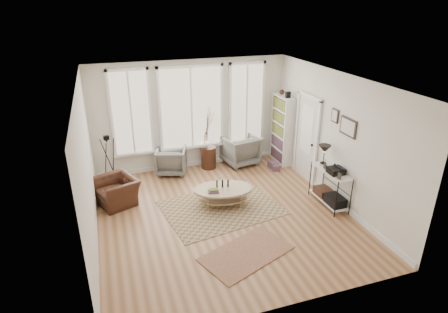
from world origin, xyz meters
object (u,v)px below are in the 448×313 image
object	(u,v)px
bookcase	(282,129)
side_table	(208,140)
accent_chair	(117,191)
armchair_right	(240,150)
coffee_table	(223,192)
low_shelf	(330,184)
armchair_left	(171,161)

from	to	relation	value
bookcase	side_table	distance (m)	2.08
accent_chair	armchair_right	bearing A→B (deg)	87.24
coffee_table	side_table	size ratio (longest dim) A/B	0.84
low_shelf	coffee_table	bearing A→B (deg)	162.49
bookcase	armchair_left	size ratio (longest dim) A/B	2.67
side_table	bookcase	bearing A→B (deg)	-6.21
low_shelf	accent_chair	xyz separation A→B (m)	(-4.51, 1.56, -0.21)
low_shelf	armchair_right	xyz separation A→B (m)	(-1.10, 2.75, -0.11)
low_shelf	side_table	xyz separation A→B (m)	(-2.01, 2.75, 0.30)
coffee_table	armchair_left	size ratio (longest dim) A/B	1.86
coffee_table	armchair_left	world-z (taller)	armchair_left
coffee_table	armchair_right	distance (m)	2.34
low_shelf	accent_chair	distance (m)	4.78
armchair_left	armchair_right	world-z (taller)	armchair_right
side_table	coffee_table	bearing A→B (deg)	-97.12
armchair_right	accent_chair	distance (m)	3.61
bookcase	side_table	xyz separation A→B (m)	(-2.07, 0.22, -0.14)
coffee_table	side_table	distance (m)	2.11
low_shelf	coffee_table	world-z (taller)	low_shelf
coffee_table	accent_chair	size ratio (longest dim) A/B	1.55
low_shelf	coffee_table	xyz separation A→B (m)	(-2.26, 0.71, -0.19)
low_shelf	armchair_left	world-z (taller)	low_shelf
side_table	accent_chair	size ratio (longest dim) A/B	1.84
side_table	accent_chair	xyz separation A→B (m)	(-2.50, -1.18, -0.52)
bookcase	armchair_left	distance (m)	3.16
accent_chair	armchair_left	bearing A→B (deg)	106.55
low_shelf	side_table	size ratio (longest dim) A/B	0.77
bookcase	coffee_table	bearing A→B (deg)	-142.11
low_shelf	armchair_right	world-z (taller)	low_shelf
armchair_left	accent_chair	xyz separation A→B (m)	(-1.48, -1.17, -0.05)
accent_chair	bookcase	bearing A→B (deg)	79.96
coffee_table	armchair_left	distance (m)	2.16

